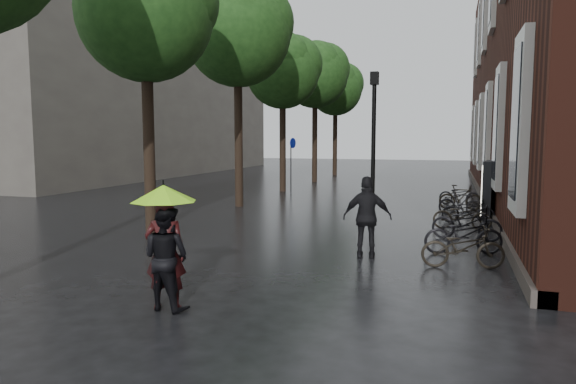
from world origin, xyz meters
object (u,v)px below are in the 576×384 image
at_px(parked_bicycles, 463,214).
at_px(lamp_post, 374,134).
at_px(person_black, 166,257).
at_px(ad_lightbox, 488,191).
at_px(person_burgundy, 165,253).
at_px(pedestrian_walking, 367,217).

bearing_deg(parked_bicycles, lamp_post, -174.45).
height_order(person_black, lamp_post, lamp_post).
height_order(person_black, ad_lightbox, ad_lightbox).
bearing_deg(lamp_post, person_burgundy, -102.94).
bearing_deg(parked_bicycles, ad_lightbox, 66.70).
distance_m(person_burgundy, lamp_post, 9.12).
xyz_separation_m(pedestrian_walking, lamp_post, (-0.50, 4.23, 1.91)).
height_order(person_burgundy, lamp_post, lamp_post).
distance_m(ad_lightbox, lamp_post, 4.45).
relative_size(parked_bicycles, ad_lightbox, 5.83).
bearing_deg(lamp_post, person_black, -102.80).
height_order(parked_bicycles, ad_lightbox, ad_lightbox).
bearing_deg(pedestrian_walking, lamp_post, -91.35).
xyz_separation_m(pedestrian_walking, parked_bicycles, (2.15, 4.49, -0.48)).
bearing_deg(lamp_post, ad_lightbox, 31.43).
xyz_separation_m(parked_bicycles, lamp_post, (-2.65, -0.26, 2.39)).
distance_m(person_black, parked_bicycles, 10.09).
height_order(pedestrian_walking, parked_bicycles, pedestrian_walking).
relative_size(person_black, lamp_post, 0.36).
xyz_separation_m(person_black, ad_lightbox, (5.43, 10.81, 0.16)).
relative_size(person_burgundy, lamp_post, 0.38).
height_order(parked_bicycles, lamp_post, lamp_post).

